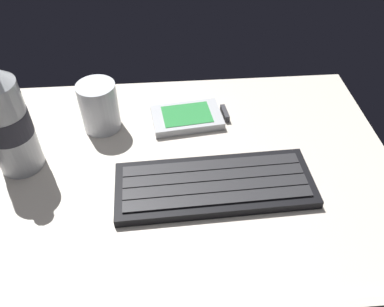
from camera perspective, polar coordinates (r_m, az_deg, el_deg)
The scene contains 5 objects.
ground_plane at distance 61.62cm, azimuth 0.02°, elevation -2.81°, with size 64.00×48.00×2.80cm.
keyboard at distance 57.64cm, azimuth 3.32°, elevation -4.56°, with size 29.36×11.99×1.70cm.
handheld_device at distance 69.10cm, azimuth -0.21°, elevation 5.32°, with size 13.38×8.95×1.50cm.
juice_cup at distance 67.72cm, azimuth -13.33°, elevation 6.45°, with size 6.40×6.40×8.50cm.
water_bottle at distance 61.49cm, azimuth -25.64°, elevation 4.48°, with size 6.73×6.73×20.80cm.
Camera 1 is at (-3.34, -42.17, 44.04)cm, focal length 36.56 mm.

